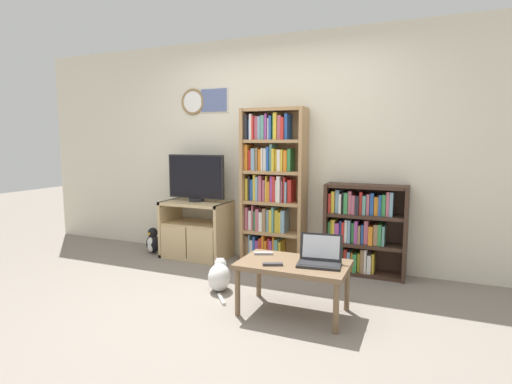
{
  "coord_description": "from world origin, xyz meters",
  "views": [
    {
      "loc": [
        1.57,
        -2.71,
        1.4
      ],
      "look_at": [
        0.04,
        0.91,
        0.9
      ],
      "focal_mm": 28.0,
      "sensor_mm": 36.0,
      "label": 1
    }
  ],
  "objects_px": {
    "tv_stand": "(196,229)",
    "bookshelf_tall": "(271,187)",
    "cat": "(219,276)",
    "coffee_table": "(293,268)",
    "laptop": "(320,257)",
    "remote_near_laptop": "(264,253)",
    "remote_far_from_laptop": "(273,264)",
    "bookshelf_short": "(361,229)",
    "television": "(196,178)",
    "penguin_figurine": "(153,242)"
  },
  "relations": [
    {
      "from": "bookshelf_short",
      "to": "coffee_table",
      "type": "bearing_deg",
      "value": -106.28
    },
    {
      "from": "tv_stand",
      "to": "remote_far_from_laptop",
      "type": "distance_m",
      "value": 1.9
    },
    {
      "from": "coffee_table",
      "to": "remote_far_from_laptop",
      "type": "relative_size",
      "value": 5.37
    },
    {
      "from": "tv_stand",
      "to": "remote_far_from_laptop",
      "type": "xyz_separation_m",
      "value": [
        1.45,
        -1.22,
        0.09
      ]
    },
    {
      "from": "laptop",
      "to": "remote_far_from_laptop",
      "type": "xyz_separation_m",
      "value": [
        -0.34,
        -0.18,
        -0.05
      ]
    },
    {
      "from": "remote_far_from_laptop",
      "to": "coffee_table",
      "type": "bearing_deg",
      "value": -66.4
    },
    {
      "from": "tv_stand",
      "to": "penguin_figurine",
      "type": "xyz_separation_m",
      "value": [
        -0.6,
        -0.06,
        -0.2
      ]
    },
    {
      "from": "tv_stand",
      "to": "remote_near_laptop",
      "type": "distance_m",
      "value": 1.59
    },
    {
      "from": "remote_near_laptop",
      "to": "penguin_figurine",
      "type": "bearing_deg",
      "value": -138.01
    },
    {
      "from": "cat",
      "to": "penguin_figurine",
      "type": "height_order",
      "value": "penguin_figurine"
    },
    {
      "from": "tv_stand",
      "to": "laptop",
      "type": "height_order",
      "value": "tv_stand"
    },
    {
      "from": "bookshelf_short",
      "to": "remote_near_laptop",
      "type": "distance_m",
      "value": 1.29
    },
    {
      "from": "television",
      "to": "bookshelf_tall",
      "type": "distance_m",
      "value": 0.93
    },
    {
      "from": "television",
      "to": "bookshelf_short",
      "type": "height_order",
      "value": "television"
    },
    {
      "from": "laptop",
      "to": "remote_near_laptop",
      "type": "height_order",
      "value": "laptop"
    },
    {
      "from": "coffee_table",
      "to": "remote_near_laptop",
      "type": "bearing_deg",
      "value": 159.2
    },
    {
      "from": "cat",
      "to": "tv_stand",
      "type": "bearing_deg",
      "value": 114.02
    },
    {
      "from": "laptop",
      "to": "remote_far_from_laptop",
      "type": "bearing_deg",
      "value": -158.84
    },
    {
      "from": "bookshelf_short",
      "to": "cat",
      "type": "distance_m",
      "value": 1.57
    },
    {
      "from": "remote_far_from_laptop",
      "to": "penguin_figurine",
      "type": "height_order",
      "value": "remote_far_from_laptop"
    },
    {
      "from": "bookshelf_short",
      "to": "remote_near_laptop",
      "type": "height_order",
      "value": "bookshelf_short"
    },
    {
      "from": "television",
      "to": "laptop",
      "type": "relative_size",
      "value": 2.02
    },
    {
      "from": "bookshelf_short",
      "to": "laptop",
      "type": "relative_size",
      "value": 2.63
    },
    {
      "from": "bookshelf_tall",
      "to": "remote_near_laptop",
      "type": "height_order",
      "value": "bookshelf_tall"
    },
    {
      "from": "television",
      "to": "remote_far_from_laptop",
      "type": "distance_m",
      "value": 1.99
    },
    {
      "from": "television",
      "to": "coffee_table",
      "type": "relative_size",
      "value": 0.84
    },
    {
      "from": "coffee_table",
      "to": "remote_far_from_laptop",
      "type": "height_order",
      "value": "remote_far_from_laptop"
    },
    {
      "from": "laptop",
      "to": "penguin_figurine",
      "type": "xyz_separation_m",
      "value": [
        -2.38,
        0.97,
        -0.34
      ]
    },
    {
      "from": "bookshelf_tall",
      "to": "penguin_figurine",
      "type": "distance_m",
      "value": 1.7
    },
    {
      "from": "remote_near_laptop",
      "to": "penguin_figurine",
      "type": "distance_m",
      "value": 2.09
    },
    {
      "from": "cat",
      "to": "remote_near_laptop",
      "type": "bearing_deg",
      "value": -29.16
    },
    {
      "from": "coffee_table",
      "to": "cat",
      "type": "relative_size",
      "value": 1.89
    },
    {
      "from": "penguin_figurine",
      "to": "laptop",
      "type": "bearing_deg",
      "value": -22.17
    },
    {
      "from": "tv_stand",
      "to": "remote_far_from_laptop",
      "type": "relative_size",
      "value": 4.87
    },
    {
      "from": "tv_stand",
      "to": "bookshelf_tall",
      "type": "distance_m",
      "value": 1.08
    },
    {
      "from": "remote_far_from_laptop",
      "to": "laptop",
      "type": "bearing_deg",
      "value": -86.1
    },
    {
      "from": "laptop",
      "to": "remote_far_from_laptop",
      "type": "relative_size",
      "value": 2.23
    },
    {
      "from": "laptop",
      "to": "cat",
      "type": "height_order",
      "value": "laptop"
    },
    {
      "from": "laptop",
      "to": "penguin_figurine",
      "type": "distance_m",
      "value": 2.6
    },
    {
      "from": "remote_far_from_laptop",
      "to": "bookshelf_short",
      "type": "bearing_deg",
      "value": -43.76
    },
    {
      "from": "remote_near_laptop",
      "to": "remote_far_from_laptop",
      "type": "distance_m",
      "value": 0.32
    },
    {
      "from": "cat",
      "to": "laptop",
      "type": "bearing_deg",
      "value": -28.02
    },
    {
      "from": "bookshelf_tall",
      "to": "remote_far_from_laptop",
      "type": "relative_size",
      "value": 10.8
    },
    {
      "from": "tv_stand",
      "to": "bookshelf_tall",
      "type": "relative_size",
      "value": 0.45
    },
    {
      "from": "bookshelf_short",
      "to": "cat",
      "type": "xyz_separation_m",
      "value": [
        -1.15,
        -1.01,
        -0.35
      ]
    },
    {
      "from": "bookshelf_tall",
      "to": "penguin_figurine",
      "type": "height_order",
      "value": "bookshelf_tall"
    },
    {
      "from": "coffee_table",
      "to": "cat",
      "type": "bearing_deg",
      "value": 165.1
    },
    {
      "from": "coffee_table",
      "to": "remote_far_from_laptop",
      "type": "xyz_separation_m",
      "value": [
        -0.13,
        -0.14,
        0.06
      ]
    },
    {
      "from": "remote_near_laptop",
      "to": "cat",
      "type": "height_order",
      "value": "remote_near_laptop"
    },
    {
      "from": "bookshelf_short",
      "to": "tv_stand",
      "type": "bearing_deg",
      "value": -175.7
    }
  ]
}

